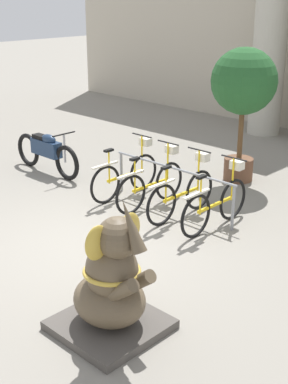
% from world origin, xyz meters
% --- Properties ---
extents(ground_plane, '(60.00, 60.00, 0.00)m').
position_xyz_m(ground_plane, '(0.00, 0.00, 0.00)').
color(ground_plane, gray).
extents(column_left, '(1.06, 1.06, 5.16)m').
position_xyz_m(column_left, '(-1.80, 7.60, 2.62)').
color(column_left, '#BCB7A8').
rests_on(column_left, ground_plane).
extents(bike_rack, '(2.64, 0.05, 0.77)m').
position_xyz_m(bike_rack, '(-0.08, 1.95, 0.57)').
color(bike_rack, gray).
rests_on(bike_rack, ground_plane).
extents(bicycle_0, '(0.48, 1.67, 1.08)m').
position_xyz_m(bicycle_0, '(-1.10, 1.84, 0.42)').
color(bicycle_0, black).
rests_on(bicycle_0, ground_plane).
extents(bicycle_1, '(0.48, 1.67, 1.08)m').
position_xyz_m(bicycle_1, '(-0.42, 1.80, 0.42)').
color(bicycle_1, black).
rests_on(bicycle_1, ground_plane).
extents(bicycle_2, '(0.48, 1.67, 1.08)m').
position_xyz_m(bicycle_2, '(0.26, 1.82, 0.42)').
color(bicycle_2, black).
rests_on(bicycle_2, ground_plane).
extents(bicycle_3, '(0.48, 1.67, 1.08)m').
position_xyz_m(bicycle_3, '(0.94, 1.85, 0.42)').
color(bicycle_3, black).
rests_on(bicycle_3, ground_plane).
extents(elephant_statue, '(1.11, 1.11, 1.66)m').
position_xyz_m(elephant_statue, '(1.80, -1.20, 0.57)').
color(elephant_statue, '#4C4742').
rests_on(elephant_statue, ground_plane).
extents(motorcycle, '(2.04, 0.55, 0.95)m').
position_xyz_m(motorcycle, '(-3.23, 1.63, 0.47)').
color(motorcycle, black).
rests_on(motorcycle, ground_plane).
extents(potted_tree, '(1.26, 1.26, 2.60)m').
position_xyz_m(potted_tree, '(-0.12, 4.01, 1.84)').
color(potted_tree, brown).
rests_on(potted_tree, ground_plane).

